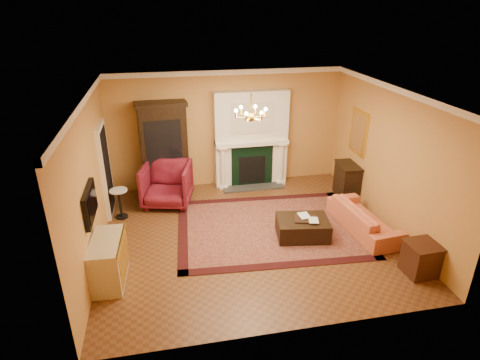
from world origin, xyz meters
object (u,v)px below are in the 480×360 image
object	(u,v)px
commode	(109,261)
wingback_armchair	(167,182)
pedestal_table	(120,202)
leather_ottoman	(303,228)
china_cabinet	(164,151)
console_table	(347,181)
end_table	(420,260)
coral_sofa	(365,214)

from	to	relation	value
commode	wingback_armchair	bearing A→B (deg)	71.28
wingback_armchair	pedestal_table	size ratio (longest dim) A/B	1.61
leather_ottoman	china_cabinet	bearing A→B (deg)	143.18
wingback_armchair	console_table	bearing A→B (deg)	7.82
china_cabinet	wingback_armchair	bearing A→B (deg)	-95.71
china_cabinet	console_table	world-z (taller)	china_cabinet
end_table	console_table	distance (m)	3.21
coral_sofa	end_table	bearing A→B (deg)	-175.56
coral_sofa	end_table	distance (m)	1.62
pedestal_table	coral_sofa	size ratio (longest dim) A/B	0.36
china_cabinet	commode	world-z (taller)	china_cabinet
coral_sofa	console_table	xyz separation A→B (m)	(0.34, 1.61, 0.04)
pedestal_table	console_table	distance (m)	5.48
china_cabinet	coral_sofa	xyz separation A→B (m)	(4.08, -2.76, -0.74)
wingback_armchair	commode	bearing A→B (deg)	-97.96
pedestal_table	console_table	xyz separation A→B (m)	(5.48, 0.05, 0.01)
coral_sofa	leather_ottoman	xyz separation A→B (m)	(-1.38, -0.00, -0.17)
wingback_armchair	pedestal_table	bearing A→B (deg)	-141.20
leather_ottoman	end_table	bearing A→B (deg)	-35.18
china_cabinet	console_table	bearing A→B (deg)	-20.30
coral_sofa	leather_ottoman	bearing A→B (deg)	84.67
pedestal_table	china_cabinet	bearing A→B (deg)	48.21
wingback_armchair	coral_sofa	world-z (taller)	wingback_armchair
pedestal_table	wingback_armchair	bearing A→B (deg)	25.12
china_cabinet	wingback_armchair	size ratio (longest dim) A/B	1.99
pedestal_table	end_table	world-z (taller)	pedestal_table
pedestal_table	end_table	distance (m)	6.28
coral_sofa	china_cabinet	bearing A→B (deg)	50.55
end_table	leather_ottoman	world-z (taller)	end_table
pedestal_table	console_table	bearing A→B (deg)	0.49
china_cabinet	wingback_armchair	world-z (taller)	china_cabinet
coral_sofa	leather_ottoman	size ratio (longest dim) A/B	1.84
coral_sofa	console_table	size ratio (longest dim) A/B	2.34
china_cabinet	wingback_armchair	xyz separation A→B (m)	(0.00, -0.69, -0.56)
commode	pedestal_table	bearing A→B (deg)	92.17
leather_ottoman	wingback_armchair	bearing A→B (deg)	151.38
china_cabinet	commode	bearing A→B (deg)	-113.33
china_cabinet	leather_ottoman	size ratio (longest dim) A/B	2.13
console_table	leather_ottoman	world-z (taller)	console_table
wingback_armchair	leather_ottoman	distance (m)	3.42
pedestal_table	console_table	world-z (taller)	console_table
china_cabinet	coral_sofa	bearing A→B (deg)	-39.83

